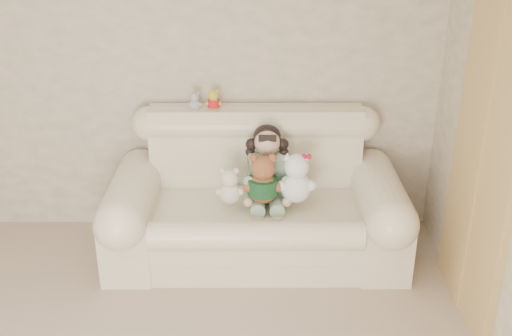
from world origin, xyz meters
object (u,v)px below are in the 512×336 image
Objects in this scene: seated_child at (267,163)px; cream_teddy at (230,182)px; sofa at (256,193)px; white_cat at (296,173)px; brown_teddy at (263,174)px.

seated_child is 0.33m from cream_teddy.
sofa reaches higher than seated_child.
sofa reaches higher than white_cat.
cream_teddy is at bearing -169.24° from brown_teddy.
seated_child is at bearing 142.73° from white_cat.
brown_teddy is at bearing -108.68° from seated_child.
brown_teddy is at bearing 20.42° from cream_teddy.
sofa is 0.23m from brown_teddy.
sofa is 3.69× the size of seated_child.
white_cat is (0.23, 0.01, 0.00)m from brown_teddy.
cream_teddy is at bearing -144.93° from sofa.
brown_teddy reaches higher than cream_teddy.
seated_child is 1.33× the size of white_cat.
seated_child reaches higher than brown_teddy.
sofa is 0.22m from seated_child.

